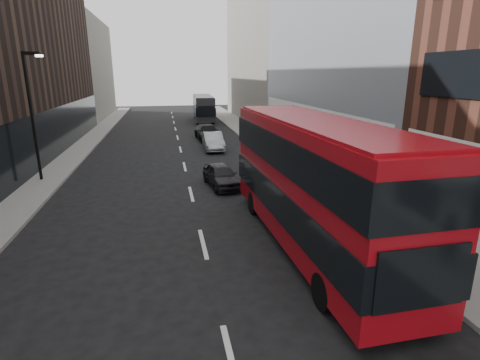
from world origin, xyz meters
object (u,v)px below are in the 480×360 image
red_bus (313,179)px  car_a (221,175)px  car_c (207,132)px  grey_bus (203,108)px  car_b (213,141)px  street_lamp (32,108)px

red_bus → car_a: 8.48m
red_bus → car_c: 23.30m
grey_bus → car_b: 19.29m
car_a → car_c: (0.97, 15.19, 0.07)m
car_a → car_b: 10.37m
grey_bus → car_a: size_ratio=2.74×
car_a → car_c: bearing=78.9°
grey_bus → car_b: bearing=-91.3°
grey_bus → car_b: grey_bus is taller
red_bus → grey_bus: 37.58m
street_lamp → car_c: street_lamp is taller
grey_bus → car_c: 14.45m
red_bus → car_c: size_ratio=2.36×
car_b → car_c: (0.09, 4.86, 0.00)m
street_lamp → car_b: street_lamp is taller
street_lamp → car_c: size_ratio=1.45×
street_lamp → car_a: street_lamp is taller
street_lamp → car_c: 16.81m
red_bus → car_c: (-1.03, 23.20, -1.84)m
red_bus → grey_bus: (0.11, 37.57, -0.81)m
car_b → car_c: same height
red_bus → car_b: red_bus is taller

